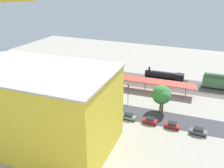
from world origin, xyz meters
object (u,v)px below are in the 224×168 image
Objects in this scene: parked_car_2 at (150,121)px; street_tree_0 at (161,95)px; street_tree_4 at (163,97)px; parked_car_3 at (128,117)px; box_truck_0 at (107,116)px; parked_car_1 at (172,125)px; freight_coach_far at (88,69)px; parked_car_5 at (89,109)px; parked_car_4 at (109,112)px; parked_car_6 at (73,105)px; parked_car_0 at (198,132)px; street_tree_5 at (79,85)px; street_tree_1 at (37,75)px; street_tree_2 at (35,75)px; traffic_light at (128,92)px; locomotive at (166,77)px; street_tree_3 at (105,85)px; construction_building at (39,107)px; platform_canopy_near at (109,75)px.

street_tree_0 is at bearing -96.96° from parked_car_2.
street_tree_4 reaches higher than parked_car_2.
box_truck_0 is at bearing 31.69° from parked_car_3.
freight_coach_far is at bearing -33.77° from parked_car_1.
parked_car_3 is 0.92× the size of parked_car_5.
parked_car_4 is 12.56m from parked_car_6.
street_tree_4 is (11.28, -7.82, 4.57)m from parked_car_0.
parked_car_1 is at bearing 167.19° from street_tree_5.
street_tree_0 reaches higher than street_tree_1.
street_tree_0 is at bearing 179.74° from street_tree_2.
parked_car_2 is 0.56× the size of traffic_light.
parked_car_2 is 0.85× the size of parked_car_5.
locomotive is 30.41m from street_tree_3.
street_tree_2 reaches higher than parked_car_5.
street_tree_5 is at bearing -26.94° from parked_car_4.
street_tree_2 reaches higher than parked_car_0.
construction_building is at bearing 32.37° from parked_car_1.
box_truck_0 is (-10.47, 25.24, -2.23)m from platform_canopy_near.
parked_car_2 reaches higher than parked_car_6.
street_tree_3 reaches higher than parked_car_4.
parked_car_5 is 0.53× the size of box_truck_0.
box_truck_0 reaches higher than parked_car_4.
street_tree_2 is at bearing -9.74° from street_tree_1.
freight_coach_far is 41.59m from street_tree_4.
freight_coach_far is 2.15× the size of box_truck_0.
freight_coach_far is 38.42m from box_truck_0.
construction_building reaches higher than street_tree_5.
platform_canopy_near is 1.84× the size of construction_building.
box_truck_0 is 18.23m from street_tree_0.
street_tree_3 reaches higher than street_tree_1.
parked_car_1 is 19.06m from parked_car_4.
parked_car_4 is at bearing 153.06° from street_tree_5.
parked_car_6 is at bearing 82.17° from platform_canopy_near.
locomotive is 33.10m from freight_coach_far.
parked_car_2 is at bearing 141.69° from freight_coach_far.
parked_car_4 is 0.12× the size of construction_building.
street_tree_1 is 1.18m from street_tree_2.
platform_canopy_near is 31.21m from parked_car_2.
parked_car_2 is (13.18, -0.37, -0.02)m from parked_car_0.
parked_car_4 is 16.83m from street_tree_0.
parked_car_2 reaches higher than parked_car_4.
street_tree_0 is at bearing -178.04° from street_tree_5.
street_tree_2 is at bearing -19.42° from box_truck_0.
construction_building reaches higher than street_tree_3.
street_tree_5 is (20.88, -7.93, 3.46)m from parked_car_3.
freight_coach_far is 4.01× the size of parked_car_5.
traffic_light is (-15.79, -8.18, 4.10)m from parked_car_6.
parked_car_4 is 23.10m from construction_building.
street_tree_2 is (47.26, -8.82, 3.78)m from parked_car_2.
parked_car_2 is at bearing 164.38° from street_tree_5.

